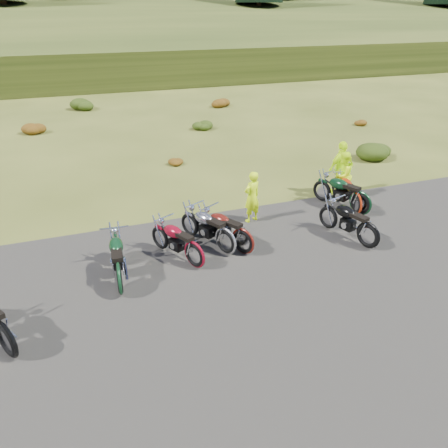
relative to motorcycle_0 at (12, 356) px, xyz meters
name	(u,v)px	position (x,y,z in m)	size (l,w,h in m)	color
ground	(277,274)	(6.21, 0.86, 0.00)	(300.00, 300.00, 0.00)	#424B19
gravel_pad	(317,322)	(6.21, -1.14, 0.00)	(20.00, 12.00, 0.04)	black
hill_slope	(96,61)	(6.21, 50.86, 0.00)	(300.00, 46.00, 3.00)	#293712
hill_plateau	(72,33)	(6.21, 110.86, 0.00)	(300.00, 90.00, 9.17)	#293712
shrub_2	(33,127)	(0.01, 17.46, 0.38)	(1.30, 1.30, 0.77)	#6F310D
shrub_3	(83,103)	(2.91, 22.76, 0.46)	(1.56, 1.56, 0.92)	#1B330C
shrub_4	(174,160)	(5.81, 10.06, 0.23)	(0.77, 0.77, 0.45)	#6F310D
shrub_5	(202,124)	(8.71, 15.36, 0.31)	(1.03, 1.03, 0.61)	#1B330C
shrub_6	(220,101)	(11.61, 20.66, 0.38)	(1.30, 1.30, 0.77)	#6F310D
shrub_7	(375,148)	(14.51, 7.96, 0.46)	(1.56, 1.56, 0.92)	#1B330C
shrub_8	(358,121)	(17.41, 13.26, 0.23)	(0.77, 0.77, 0.45)	#6F310D
motorcycle_0	(12,356)	(0.00, 0.00, 0.00)	(2.29, 0.76, 1.20)	black
motorcycle_1	(195,268)	(4.32, 1.89, 0.00)	(2.09, 0.70, 1.09)	maroon
motorcycle_2	(121,293)	(2.34, 1.39, 0.00)	(2.23, 0.74, 1.17)	black
motorcycle_3	(226,254)	(5.32, 2.27, 0.00)	(2.19, 0.73, 1.15)	#A4A5A9
motorcycle_4	(243,254)	(5.77, 2.11, 0.00)	(2.14, 0.71, 1.12)	#52130D
motorcycle_5	(366,248)	(9.19, 1.22, 0.00)	(2.19, 0.73, 1.14)	black
motorcycle_6	(354,214)	(10.20, 3.23, 0.00)	(2.08, 0.69, 1.09)	#9B250B
motorcycle_7	(359,215)	(10.29, 3.13, 0.00)	(2.27, 0.76, 1.19)	black
person_middle	(252,198)	(6.79, 3.90, 0.82)	(0.60, 0.39, 1.65)	#D4FE0D
person_right_a	(342,176)	(10.47, 4.52, 0.84)	(0.82, 0.64, 1.69)	#D4FE0D
person_right_b	(341,168)	(10.68, 4.96, 0.96)	(1.13, 0.47, 1.92)	#D4FE0D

